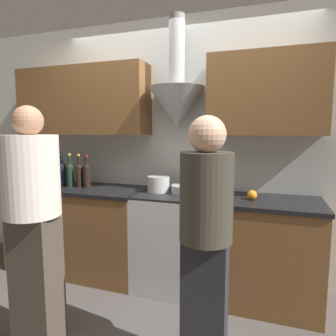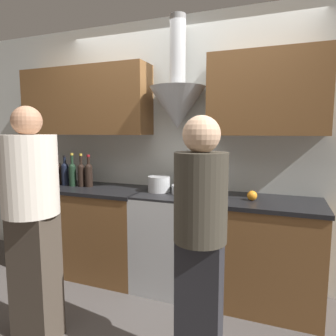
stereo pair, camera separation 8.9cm
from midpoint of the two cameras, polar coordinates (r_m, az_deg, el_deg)
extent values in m
plane|color=#4C4744|center=(2.84, -2.77, -24.52)|extent=(12.00, 12.00, 0.00)
cube|color=silver|center=(3.07, 1.79, 3.53)|extent=(8.40, 0.06, 2.60)
cone|color=#B7BABC|center=(2.90, 0.77, 11.35)|extent=(0.53, 0.53, 0.39)
cylinder|color=#B7BABC|center=(2.99, 0.79, 21.35)|extent=(0.15, 0.15, 0.65)
cube|color=brown|center=(3.38, -16.72, 12.05)|extent=(1.46, 0.32, 0.70)
cube|color=brown|center=(2.76, 17.24, 13.23)|extent=(0.98, 0.32, 0.70)
cube|color=brown|center=(3.41, -17.39, -11.22)|extent=(1.46, 0.60, 0.87)
cube|color=black|center=(3.30, -17.68, -3.69)|extent=(1.49, 0.62, 0.03)
cube|color=brown|center=(2.80, 16.09, -15.27)|extent=(0.98, 0.60, 0.87)
cube|color=black|center=(2.66, 16.42, -6.17)|extent=(1.01, 0.62, 0.03)
cube|color=#B7BABC|center=(2.94, -0.24, -13.74)|extent=(0.63, 0.60, 0.89)
cube|color=black|center=(2.70, -2.39, -16.53)|extent=(0.44, 0.01, 0.40)
cube|color=black|center=(2.81, -0.24, -5.04)|extent=(0.63, 0.60, 0.02)
cube|color=#B7BABC|center=(3.07, 1.43, -5.13)|extent=(0.63, 0.06, 0.10)
cylinder|color=black|center=(3.70, -26.01, -1.04)|extent=(0.08, 0.08, 0.21)
sphere|color=black|center=(3.69, -26.09, 0.55)|extent=(0.08, 0.08, 0.08)
cylinder|color=black|center=(3.69, -26.15, 1.55)|extent=(0.03, 0.03, 0.09)
cylinder|color=black|center=(3.68, -26.20, 2.46)|extent=(0.03, 0.03, 0.02)
cylinder|color=black|center=(3.63, -24.86, -1.17)|extent=(0.08, 0.08, 0.20)
sphere|color=black|center=(3.62, -24.94, 0.40)|extent=(0.07, 0.07, 0.07)
cylinder|color=black|center=(3.61, -24.99, 1.33)|extent=(0.03, 0.03, 0.08)
cylinder|color=black|center=(3.61, -25.03, 2.16)|extent=(0.03, 0.03, 0.02)
cylinder|color=black|center=(3.56, -23.64, -1.28)|extent=(0.08, 0.08, 0.20)
sphere|color=black|center=(3.55, -23.72, 0.31)|extent=(0.08, 0.08, 0.08)
cylinder|color=black|center=(3.54, -23.78, 1.46)|extent=(0.03, 0.03, 0.11)
cylinder|color=maroon|center=(3.53, -23.83, 2.51)|extent=(0.03, 0.03, 0.02)
cylinder|color=black|center=(3.49, -22.53, -1.49)|extent=(0.07, 0.07, 0.18)
sphere|color=black|center=(3.48, -22.60, 0.02)|extent=(0.07, 0.07, 0.07)
cylinder|color=black|center=(3.48, -22.65, 0.95)|extent=(0.03, 0.03, 0.08)
cylinder|color=#234C33|center=(3.47, -22.69, 1.79)|extent=(0.03, 0.03, 0.02)
cylinder|color=black|center=(3.44, -21.41, -1.38)|extent=(0.07, 0.07, 0.21)
sphere|color=black|center=(3.42, -21.49, 0.33)|extent=(0.07, 0.07, 0.07)
cylinder|color=black|center=(3.42, -21.54, 1.46)|extent=(0.03, 0.03, 0.10)
cylinder|color=black|center=(3.41, -21.59, 2.51)|extent=(0.03, 0.03, 0.02)
cylinder|color=black|center=(3.38, -20.19, -1.49)|extent=(0.08, 0.08, 0.20)
sphere|color=black|center=(3.37, -20.26, 0.22)|extent=(0.08, 0.08, 0.08)
cylinder|color=black|center=(3.36, -20.30, 1.20)|extent=(0.03, 0.03, 0.08)
cylinder|color=black|center=(3.36, -20.34, 2.06)|extent=(0.03, 0.03, 0.02)
cylinder|color=black|center=(3.31, -18.88, -1.64)|extent=(0.08, 0.08, 0.20)
sphere|color=black|center=(3.29, -18.95, 0.09)|extent=(0.07, 0.07, 0.07)
cylinder|color=black|center=(3.29, -19.00, 1.32)|extent=(0.03, 0.03, 0.11)
cylinder|color=gold|center=(3.28, -19.05, 2.45)|extent=(0.03, 0.03, 0.02)
cylinder|color=black|center=(3.25, -17.30, -1.71)|extent=(0.07, 0.07, 0.20)
sphere|color=black|center=(3.24, -17.37, 0.05)|extent=(0.07, 0.07, 0.07)
cylinder|color=black|center=(3.23, -17.41, 1.26)|extent=(0.03, 0.03, 0.10)
cylinder|color=gold|center=(3.23, -17.45, 2.39)|extent=(0.03, 0.03, 0.02)
cylinder|color=black|center=(3.21, -15.97, -1.74)|extent=(0.08, 0.08, 0.20)
sphere|color=black|center=(3.20, -16.03, 0.07)|extent=(0.08, 0.08, 0.08)
cylinder|color=black|center=(3.19, -16.07, 1.20)|extent=(0.03, 0.03, 0.09)
cylinder|color=maroon|center=(3.19, -16.10, 2.21)|extent=(0.03, 0.03, 0.02)
cylinder|color=#B7BABC|center=(2.87, -2.72, -3.08)|extent=(0.21, 0.21, 0.15)
cylinder|color=#B7BABC|center=(2.80, 2.80, -4.05)|extent=(0.30, 0.30, 0.08)
sphere|color=orange|center=(2.62, 14.79, -5.00)|extent=(0.08, 0.08, 0.08)
cube|color=#473D33|center=(2.43, -24.74, -18.67)|extent=(0.32, 0.21, 0.92)
cylinder|color=silver|center=(2.22, -25.71, -1.36)|extent=(0.37, 0.37, 0.55)
sphere|color=#AD7A5B|center=(2.21, -26.21, 8.08)|extent=(0.20, 0.20, 0.20)
cube|color=#28282D|center=(1.98, 5.56, -25.23)|extent=(0.26, 0.17, 0.86)
cylinder|color=#3D382D|center=(1.72, 5.83, -5.54)|extent=(0.31, 0.31, 0.51)
sphere|color=#E0B28E|center=(1.68, 5.98, 6.37)|extent=(0.21, 0.21, 0.21)
camera|label=1|loc=(0.04, -90.95, -0.12)|focal=32.00mm
camera|label=2|loc=(0.04, 89.05, 0.12)|focal=32.00mm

